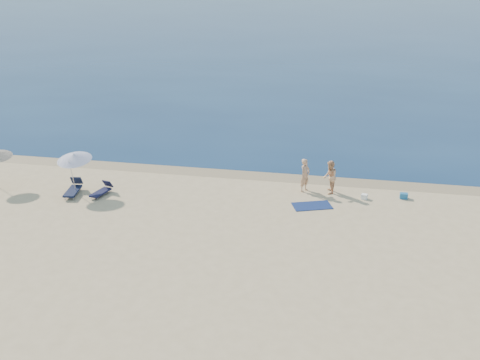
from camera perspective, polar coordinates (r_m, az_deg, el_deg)
name	(u,v)px	position (r m, az deg, el deg)	size (l,w,h in m)	color
sea	(329,18)	(114.45, 8.47, 14.94)	(240.00, 160.00, 0.01)	#0B2346
wet_sand_strip	(257,175)	(35.85, 1.66, 0.44)	(240.00, 1.60, 0.00)	#847254
person_left	(305,175)	(33.44, 6.18, 0.46)	(0.69, 0.45, 1.89)	tan
person_right	(330,177)	(33.37, 8.52, 0.26)	(0.91, 0.71, 1.86)	tan
beach_towel	(312,206)	(31.93, 6.85, -2.44)	(2.01, 1.12, 0.03)	#0E1D4A
white_bag	(364,197)	(33.23, 11.70, -1.54)	(0.31, 0.27, 0.27)	white
blue_cooler	(404,196)	(33.78, 15.26, -1.46)	(0.42, 0.30, 0.30)	#1B5F96
umbrella_near	(74,157)	(33.79, -15.47, 2.11)	(2.13, 2.15, 2.49)	silver
lounger_left	(102,191)	(33.83, -12.98, -1.01)	(0.86, 1.64, 0.69)	black
lounger_right	(73,189)	(34.33, -15.52, -0.84)	(0.84, 1.89, 0.81)	#121A34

